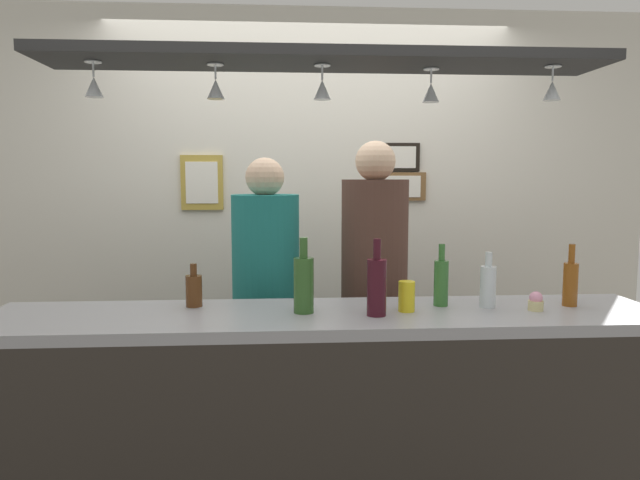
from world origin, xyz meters
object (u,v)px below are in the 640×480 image
object	(u,v)px
bottle_wine_dark_red	(377,286)
bottle_beer_amber_tall	(570,282)
person_right_brown_shirt	(374,276)
picture_frame_caricature	(202,183)
bottle_soda_clear	(488,285)
cupcake	(536,302)
person_middle_teal_shirt	(266,288)
picture_frame_lower_pair	(402,186)
picture_frame_upper_small	(402,157)
bottle_beer_green_import	(441,281)
bottle_beer_brown_stubby	(194,290)
drink_can	(407,296)
bottle_champagne_green	(304,283)

from	to	relation	value
bottle_wine_dark_red	bottle_beer_amber_tall	bearing A→B (deg)	7.89
person_right_brown_shirt	bottle_beer_amber_tall	xyz separation A→B (m)	(0.73, -0.61, 0.07)
bottle_wine_dark_red	picture_frame_caricature	world-z (taller)	picture_frame_caricature
person_right_brown_shirt	bottle_soda_clear	xyz separation A→B (m)	(0.37, -0.61, 0.06)
bottle_wine_dark_red	cupcake	size ratio (longest dim) A/B	3.85
person_middle_teal_shirt	picture_frame_lower_pair	distance (m)	1.24
cupcake	picture_frame_upper_small	world-z (taller)	picture_frame_upper_small
picture_frame_upper_small	bottle_soda_clear	bearing A→B (deg)	-86.74
person_middle_teal_shirt	person_right_brown_shirt	size ratio (longest dim) A/B	0.95
picture_frame_lower_pair	bottle_beer_green_import	bearing A→B (deg)	-94.81
bottle_wine_dark_red	cupcake	xyz separation A→B (m)	(0.66, 0.04, -0.08)
bottle_wine_dark_red	picture_frame_caricature	bearing A→B (deg)	120.13
bottle_beer_brown_stubby	picture_frame_lower_pair	xyz separation A→B (m)	(1.14, 1.27, 0.41)
person_right_brown_shirt	picture_frame_upper_small	distance (m)	1.02
bottle_wine_dark_red	bottle_beer_green_import	bearing A→B (deg)	27.50
drink_can	picture_frame_lower_pair	world-z (taller)	picture_frame_lower_pair
bottle_wine_dark_red	picture_frame_upper_small	bearing A→B (deg)	74.64
bottle_wine_dark_red	bottle_champagne_green	bearing A→B (deg)	166.39
bottle_beer_brown_stubby	picture_frame_caricature	xyz separation A→B (m)	(-0.13, 1.27, 0.43)
person_right_brown_shirt	bottle_beer_amber_tall	size ratio (longest dim) A/B	6.68
bottle_beer_brown_stubby	picture_frame_upper_small	distance (m)	1.80
bottle_champagne_green	picture_frame_upper_small	xyz separation A→B (m)	(0.69, 1.41, 0.54)
cupcake	bottle_wine_dark_red	bearing A→B (deg)	-176.33
picture_frame_caricature	drink_can	bearing A→B (deg)	-55.03
bottle_beer_amber_tall	bottle_beer_brown_stubby	bearing A→B (deg)	176.56
person_right_brown_shirt	bottle_wine_dark_red	world-z (taller)	person_right_brown_shirt
person_right_brown_shirt	picture_frame_upper_small	bearing A→B (deg)	68.44
picture_frame_lower_pair	drink_can	bearing A→B (deg)	-101.08
bottle_beer_brown_stubby	picture_frame_caricature	distance (m)	1.34
person_right_brown_shirt	cupcake	xyz separation A→B (m)	(0.55, -0.69, 0.00)
bottle_beer_amber_tall	bottle_champagne_green	world-z (taller)	bottle_champagne_green
bottle_soda_clear	bottle_beer_green_import	world-z (taller)	bottle_beer_green_import
bottle_beer_amber_tall	bottle_beer_brown_stubby	world-z (taller)	bottle_beer_amber_tall
bottle_champagne_green	drink_can	xyz separation A→B (m)	(0.41, -0.01, -0.06)
picture_frame_upper_small	person_right_brown_shirt	bearing A→B (deg)	-111.56
bottle_beer_amber_tall	bottle_soda_clear	bearing A→B (deg)	-179.77
picture_frame_lower_pair	picture_frame_caricature	xyz separation A→B (m)	(-1.27, 0.00, 0.03)
drink_can	cupcake	xyz separation A→B (m)	(0.52, -0.02, -0.03)
bottle_soda_clear	bottle_beer_green_import	bearing A→B (deg)	167.62
drink_can	picture_frame_upper_small	bearing A→B (deg)	79.05
person_right_brown_shirt	bottle_beer_amber_tall	bearing A→B (deg)	-40.13
bottle_beer_amber_tall	picture_frame_upper_small	bearing A→B (deg)	107.52
bottle_champagne_green	bottle_beer_green_import	bearing A→B (deg)	8.58
bottle_champagne_green	cupcake	xyz separation A→B (m)	(0.94, -0.03, -0.08)
person_middle_teal_shirt	drink_can	world-z (taller)	person_middle_teal_shirt
bottle_wine_dark_red	bottle_beer_green_import	distance (m)	0.34
person_right_brown_shirt	bottle_champagne_green	bearing A→B (deg)	-120.56
person_middle_teal_shirt	bottle_soda_clear	bearing A→B (deg)	-33.41
bottle_beer_amber_tall	picture_frame_caricature	size ratio (longest dim) A/B	0.76
bottle_champagne_green	person_right_brown_shirt	bearing A→B (deg)	59.44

